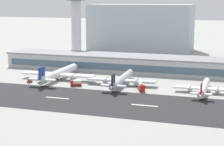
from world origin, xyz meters
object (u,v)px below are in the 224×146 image
(control_tower, at_px, (76,18))
(service_fuel_truck_1, at_px, (141,87))
(airliner_black_tail_gate_1, at_px, (121,80))
(terminal_building, at_px, (144,64))
(airliner_red_tail_gate_2, at_px, (204,88))
(distant_hotel_block, at_px, (141,27))
(airliner_navy_tail_gate_0, at_px, (57,74))
(service_box_truck_0, at_px, (76,83))
(service_baggage_tug_2, at_px, (30,81))

(control_tower, distance_m, service_fuel_truck_1, 123.90)
(airliner_black_tail_gate_1, bearing_deg, terminal_building, -6.00)
(airliner_black_tail_gate_1, xyz_separation_m, airliner_red_tail_gate_2, (44.25, -4.07, -0.45))
(distant_hotel_block, height_order, airliner_navy_tail_gate_0, distant_hotel_block)
(airliner_navy_tail_gate_0, height_order, airliner_black_tail_gate_1, airliner_navy_tail_gate_0)
(terminal_building, relative_size, airliner_navy_tail_gate_0, 3.63)
(service_fuel_truck_1, bearing_deg, airliner_red_tail_gate_2, 75.95)
(terminal_building, bearing_deg, airliner_black_tail_gate_1, -92.86)
(terminal_building, distance_m, service_box_truck_0, 58.86)
(airliner_black_tail_gate_1, height_order, service_box_truck_0, airliner_black_tail_gate_1)
(airliner_navy_tail_gate_0, relative_size, airliner_red_tail_gate_2, 1.32)
(control_tower, xyz_separation_m, airliner_black_tail_gate_1, (62.68, -85.05, -28.22))
(control_tower, xyz_separation_m, airliner_navy_tail_gate_0, (23.19, -82.35, -27.83))
(airliner_black_tail_gate_1, distance_m, airliner_red_tail_gate_2, 44.44)
(control_tower, bearing_deg, distant_hotel_block, 60.00)
(distant_hotel_block, xyz_separation_m, service_fuel_truck_1, (39.69, -156.24, -18.53))
(airliner_navy_tail_gate_0, bearing_deg, service_fuel_truck_1, -102.37)
(airliner_navy_tail_gate_0, bearing_deg, terminal_building, -45.74)
(terminal_building, xyz_separation_m, airliner_navy_tail_gate_0, (-41.69, -41.44, -1.63))
(distant_hotel_block, relative_size, airliner_navy_tail_gate_0, 1.77)
(control_tower, xyz_separation_m, service_box_truck_0, (39.87, -94.09, -29.49))
(service_fuel_truck_1, bearing_deg, distant_hotel_block, 172.36)
(control_tower, xyz_separation_m, airliner_red_tail_gate_2, (106.93, -89.12, -28.67))
(airliner_navy_tail_gate_0, bearing_deg, distant_hotel_block, -5.71)
(airliner_red_tail_gate_2, distance_m, service_box_truck_0, 67.25)
(airliner_navy_tail_gate_0, height_order, service_fuel_truck_1, airliner_navy_tail_gate_0)
(control_tower, distance_m, service_box_truck_0, 106.36)
(terminal_building, relative_size, airliner_black_tail_gate_1, 4.09)
(airliner_navy_tail_gate_0, bearing_deg, airliner_red_tail_gate_2, -95.18)
(service_baggage_tug_2, bearing_deg, airliner_black_tail_gate_1, -74.92)
(airliner_black_tail_gate_1, bearing_deg, service_fuel_truck_1, -125.22)
(airliner_navy_tail_gate_0, xyz_separation_m, service_fuel_truck_1, (52.79, -11.04, -1.42))
(airliner_black_tail_gate_1, bearing_deg, service_box_truck_0, 108.49)
(service_box_truck_0, bearing_deg, control_tower, -93.88)
(airliner_black_tail_gate_1, relative_size, service_fuel_truck_1, 5.20)
(distant_hotel_block, height_order, service_fuel_truck_1, distant_hotel_block)
(control_tower, distance_m, airliner_red_tail_gate_2, 142.13)
(airliner_red_tail_gate_2, height_order, service_baggage_tug_2, airliner_red_tail_gate_2)
(airliner_red_tail_gate_2, xyz_separation_m, service_baggage_tug_2, (-95.23, -4.94, -1.56))
(distant_hotel_block, bearing_deg, control_tower, -120.00)
(airliner_black_tail_gate_1, relative_size, airliner_red_tail_gate_2, 1.18)
(distant_hotel_block, distance_m, airliner_navy_tail_gate_0, 146.79)
(airliner_navy_tail_gate_0, height_order, service_box_truck_0, airliner_navy_tail_gate_0)
(terminal_building, distance_m, control_tower, 81.06)
(control_tower, height_order, service_fuel_truck_1, control_tower)
(terminal_building, relative_size, airliner_red_tail_gate_2, 4.81)
(control_tower, distance_m, distant_hotel_block, 73.36)
(terminal_building, height_order, service_fuel_truck_1, terminal_building)
(airliner_black_tail_gate_1, bearing_deg, distant_hotel_block, 6.98)
(distant_hotel_block, relative_size, service_baggage_tug_2, 27.55)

